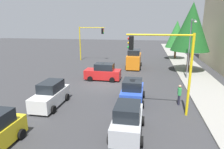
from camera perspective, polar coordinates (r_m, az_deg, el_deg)
The scene contains 14 objects.
ground_plane at distance 21.53m, azimuth -2.31°, elevation -3.03°, with size 120.00×120.00×0.00m, color #353538.
sidewalk_kerb at distance 26.50m, azimuth 23.02°, elevation -0.65°, with size 80.00×4.00×0.15m, color gray.
lane_arrow_near at distance 13.10m, azimuth -28.11°, elevation -17.09°, with size 2.40×1.10×1.10m.
traffic_signal_far_right at distance 35.60m, azimuth -6.53°, elevation 10.72°, with size 0.36×4.59×5.90m.
traffic_signal_near_left at distance 14.25m, azimuth 15.03°, elevation 4.58°, with size 0.36×4.59×5.89m.
street_lamp_curbside at distance 24.17m, azimuth 21.69°, elevation 8.44°, with size 2.15×0.28×7.00m.
tree_roadside_mid at distance 28.53m, azimuth 21.96°, elevation 12.62°, with size 5.00×5.00×9.17m.
tree_roadside_far at distance 38.37m, azimuth 18.14°, elevation 11.00°, with size 3.84×3.84×6.99m.
delivery_van_orange at distance 29.64m, azimuth 6.34°, elevation 4.34°, with size 4.80×2.22×2.77m.
car_red at distance 23.28m, azimuth -2.57°, elevation 0.62°, with size 2.07×4.17×1.98m.
car_blue at distance 16.83m, azimuth 5.91°, elevation -4.97°, with size 3.76×2.06×1.98m.
car_white at distance 16.76m, azimuth -17.28°, elevation -5.67°, with size 4.18×1.92×1.98m.
car_silver at distance 12.13m, azimuth 4.53°, elevation -13.04°, with size 3.85×1.96×1.98m.
pedestrian_crossing at distance 17.06m, azimuth 18.83°, elevation -5.39°, with size 0.40×0.24×1.70m.
Camera 1 is at (20.01, 4.55, 6.51)m, focal length 31.70 mm.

